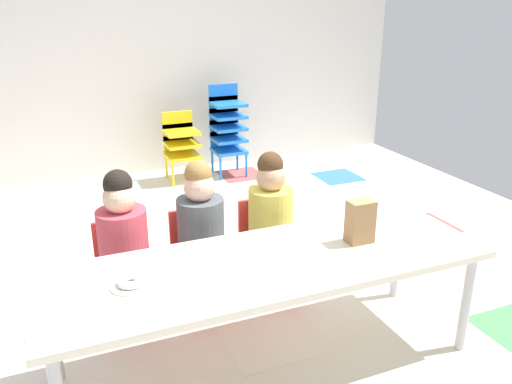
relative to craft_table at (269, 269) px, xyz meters
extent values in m
cube|color=silver|center=(0.06, 0.61, -0.54)|extent=(5.80, 5.60, 0.02)
cube|color=#B24C47|center=(0.96, 2.86, -0.53)|extent=(0.43, 0.43, 0.00)
cube|color=silver|center=(0.06, 0.16, -0.53)|extent=(0.43, 0.43, 0.00)
cube|color=#336BB2|center=(1.86, 2.41, -0.53)|extent=(0.43, 0.43, 0.00)
cube|color=#B24C47|center=(1.86, 1.06, -0.53)|extent=(0.43, 0.43, 0.00)
cube|color=silver|center=(0.96, 2.41, -0.53)|extent=(0.43, 0.43, 0.00)
cube|color=beige|center=(0.06, 3.41, 0.67)|extent=(5.80, 0.10, 2.41)
cube|color=beige|center=(0.00, 0.00, 0.03)|extent=(2.11, 0.69, 0.04)
cylinder|color=#B2B2B7|center=(0.98, -0.28, -0.26)|extent=(0.05, 0.05, 0.54)
cylinder|color=#B2B2B7|center=(-0.98, 0.28, -0.26)|extent=(0.05, 0.05, 0.54)
cylinder|color=#B2B2B7|center=(0.98, 0.28, -0.26)|extent=(0.05, 0.05, 0.54)
cube|color=red|center=(-0.58, 0.56, -0.23)|extent=(0.32, 0.30, 0.03)
cube|color=red|center=(-0.58, 0.71, -0.08)|extent=(0.29, 0.02, 0.30)
cylinder|color=#BF3F4C|center=(-0.58, 0.56, -0.01)|extent=(0.28, 0.28, 0.38)
sphere|color=beige|center=(-0.58, 0.56, 0.25)|extent=(0.17, 0.17, 0.17)
sphere|color=black|center=(-0.58, 0.58, 0.32)|extent=(0.15, 0.15, 0.15)
cylinder|color=red|center=(-0.72, 0.43, -0.38)|extent=(0.02, 0.02, 0.28)
cylinder|color=red|center=(-0.44, 0.43, -0.38)|extent=(0.02, 0.02, 0.28)
cylinder|color=red|center=(-0.72, 0.69, -0.38)|extent=(0.02, 0.02, 0.28)
cylinder|color=red|center=(-0.44, 0.69, -0.38)|extent=(0.02, 0.02, 0.28)
cube|color=red|center=(-0.16, 0.56, -0.23)|extent=(0.32, 0.30, 0.03)
cube|color=red|center=(-0.16, 0.71, -0.08)|extent=(0.29, 0.02, 0.30)
cylinder|color=#4C5156|center=(-0.16, 0.56, -0.01)|extent=(0.33, 0.33, 0.38)
sphere|color=beige|center=(-0.16, 0.56, 0.25)|extent=(0.17, 0.17, 0.17)
sphere|color=olive|center=(-0.16, 0.58, 0.32)|extent=(0.15, 0.15, 0.15)
cylinder|color=red|center=(-0.30, 0.43, -0.38)|extent=(0.02, 0.02, 0.28)
cylinder|color=red|center=(-0.02, 0.43, -0.38)|extent=(0.02, 0.02, 0.28)
cylinder|color=red|center=(-0.30, 0.69, -0.38)|extent=(0.02, 0.02, 0.28)
cylinder|color=red|center=(-0.02, 0.69, -0.38)|extent=(0.02, 0.02, 0.28)
cube|color=red|center=(0.26, 0.56, -0.23)|extent=(0.32, 0.30, 0.03)
cube|color=red|center=(0.26, 0.71, -0.08)|extent=(0.29, 0.02, 0.30)
cylinder|color=#D8C64C|center=(0.26, 0.56, -0.01)|extent=(0.29, 0.29, 0.38)
sphere|color=tan|center=(0.26, 0.56, 0.25)|extent=(0.17, 0.17, 0.17)
sphere|color=#472D19|center=(0.26, 0.58, 0.32)|extent=(0.15, 0.15, 0.15)
cylinder|color=red|center=(0.12, 0.43, -0.38)|extent=(0.02, 0.02, 0.28)
cylinder|color=red|center=(0.40, 0.43, -0.38)|extent=(0.02, 0.02, 0.28)
cylinder|color=red|center=(0.12, 0.69, -0.38)|extent=(0.02, 0.02, 0.28)
cylinder|color=red|center=(0.40, 0.69, -0.38)|extent=(0.02, 0.02, 0.28)
cube|color=yellow|center=(0.36, 2.90, -0.27)|extent=(0.32, 0.30, 0.03)
cube|color=yellow|center=(0.36, 3.04, -0.18)|extent=(0.30, 0.02, 0.18)
cube|color=yellow|center=(0.36, 2.90, -0.15)|extent=(0.32, 0.30, 0.03)
cube|color=yellow|center=(0.36, 3.04, -0.06)|extent=(0.30, 0.02, 0.18)
cube|color=yellow|center=(0.36, 2.90, -0.03)|extent=(0.32, 0.30, 0.03)
cube|color=yellow|center=(0.36, 3.04, 0.06)|extent=(0.30, 0.02, 0.18)
cylinder|color=yellow|center=(0.22, 2.77, -0.40)|extent=(0.02, 0.02, 0.26)
cylinder|color=yellow|center=(0.50, 2.77, -0.40)|extent=(0.02, 0.02, 0.26)
cylinder|color=yellow|center=(0.22, 3.03, -0.40)|extent=(0.02, 0.02, 0.26)
cylinder|color=yellow|center=(0.50, 3.03, -0.40)|extent=(0.02, 0.02, 0.26)
cube|color=blue|center=(0.85, 2.90, -0.27)|extent=(0.32, 0.30, 0.03)
cube|color=blue|center=(0.85, 3.04, -0.18)|extent=(0.30, 0.02, 0.18)
cube|color=blue|center=(0.85, 2.90, -0.15)|extent=(0.32, 0.30, 0.03)
cube|color=blue|center=(0.85, 3.04, -0.06)|extent=(0.30, 0.02, 0.18)
cube|color=blue|center=(0.85, 2.90, -0.03)|extent=(0.32, 0.30, 0.03)
cube|color=blue|center=(0.85, 3.04, 0.06)|extent=(0.30, 0.02, 0.18)
cube|color=blue|center=(0.85, 2.90, 0.09)|extent=(0.32, 0.30, 0.03)
cube|color=blue|center=(0.85, 3.04, 0.18)|extent=(0.30, 0.02, 0.18)
cube|color=blue|center=(0.85, 2.90, 0.21)|extent=(0.32, 0.30, 0.03)
cube|color=blue|center=(0.85, 3.04, 0.30)|extent=(0.30, 0.02, 0.18)
cylinder|color=blue|center=(0.71, 2.77, -0.40)|extent=(0.02, 0.02, 0.26)
cylinder|color=blue|center=(0.99, 2.77, -0.40)|extent=(0.02, 0.02, 0.26)
cylinder|color=blue|center=(0.71, 3.03, -0.40)|extent=(0.02, 0.02, 0.26)
cylinder|color=blue|center=(0.99, 3.03, -0.40)|extent=(0.02, 0.02, 0.26)
cube|color=#9E754C|center=(0.50, 0.01, 0.16)|extent=(0.13, 0.09, 0.22)
cylinder|color=white|center=(-0.64, 0.01, 0.05)|extent=(0.18, 0.18, 0.01)
torus|color=white|center=(-0.64, 0.01, 0.07)|extent=(0.12, 0.12, 0.03)
camera|label=1|loc=(-0.90, -2.00, 1.20)|focal=36.89mm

